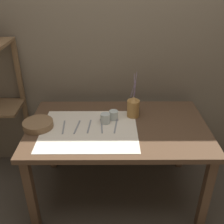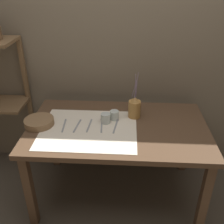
{
  "view_description": "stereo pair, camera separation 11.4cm",
  "coord_description": "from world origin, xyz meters",
  "views": [
    {
      "loc": [
        -0.05,
        -1.73,
        1.78
      ],
      "look_at": [
        -0.05,
        0.0,
        0.82
      ],
      "focal_mm": 42.0,
      "sensor_mm": 36.0,
      "label": 1
    },
    {
      "loc": [
        0.06,
        -1.73,
        1.78
      ],
      "look_at": [
        -0.05,
        0.0,
        0.82
      ],
      "focal_mm": 42.0,
      "sensor_mm": 36.0,
      "label": 2
    }
  ],
  "objects": [
    {
      "name": "ground_plane",
      "position": [
        0.0,
        0.0,
        0.0
      ],
      "size": [
        12.0,
        12.0,
        0.0
      ],
      "primitive_type": "plane",
      "color": "#473F35"
    },
    {
      "name": "spoon_inner",
      "position": [
        -0.01,
        0.04,
        0.71
      ],
      "size": [
        0.04,
        0.2,
        0.02
      ],
      "color": "gray",
      "rests_on": "wooden_table"
    },
    {
      "name": "linen_cloth",
      "position": [
        -0.22,
        -0.07,
        0.71
      ],
      "size": [
        0.72,
        0.59,
        0.0
      ],
      "color": "beige",
      "rests_on": "wooden_table"
    },
    {
      "name": "fork_inner",
      "position": [
        -0.31,
        -0.03,
        0.71
      ],
      "size": [
        0.04,
        0.19,
        0.0
      ],
      "color": "gray",
      "rests_on": "wooden_table"
    },
    {
      "name": "stone_wall_back",
      "position": [
        0.0,
        0.53,
        1.2
      ],
      "size": [
        7.0,
        0.06,
        2.4
      ],
      "color": "#6B5E4C",
      "rests_on": "ground_plane"
    },
    {
      "name": "glass_tumbler_near",
      "position": [
        -0.1,
        0.04,
        0.75
      ],
      "size": [
        0.07,
        0.07,
        0.08
      ],
      "color": "#B7C1BC",
      "rests_on": "wooden_table"
    },
    {
      "name": "fork_outer",
      "position": [
        -0.22,
        -0.02,
        0.71
      ],
      "size": [
        0.03,
        0.19,
        0.0
      ],
      "color": "gray",
      "rests_on": "wooden_table"
    },
    {
      "name": "spoon_outer",
      "position": [
        -0.13,
        0.04,
        0.71
      ],
      "size": [
        0.03,
        0.2,
        0.02
      ],
      "color": "gray",
      "rests_on": "wooden_table"
    },
    {
      "name": "wooden_bowl",
      "position": [
        -0.61,
        -0.03,
        0.73
      ],
      "size": [
        0.23,
        0.23,
        0.05
      ],
      "color": "brown",
      "rests_on": "wooden_table"
    },
    {
      "name": "knife_center",
      "position": [
        -0.42,
        -0.03,
        0.71
      ],
      "size": [
        0.03,
        0.19,
        0.0
      ],
      "color": "gray",
      "rests_on": "wooden_table"
    },
    {
      "name": "wooden_table",
      "position": [
        0.0,
        0.0,
        0.62
      ],
      "size": [
        1.39,
        0.84,
        0.7
      ],
      "color": "#4C3523",
      "rests_on": "ground_plane"
    },
    {
      "name": "pitcher_with_flowers",
      "position": [
        0.13,
        0.15,
        0.79
      ],
      "size": [
        0.1,
        0.1,
        0.38
      ],
      "color": "olive",
      "rests_on": "wooden_table"
    },
    {
      "name": "glass_tumbler_far",
      "position": [
        -0.03,
        0.09,
        0.74
      ],
      "size": [
        0.07,
        0.07,
        0.07
      ],
      "color": "#B7C1BC",
      "rests_on": "wooden_table"
    }
  ]
}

